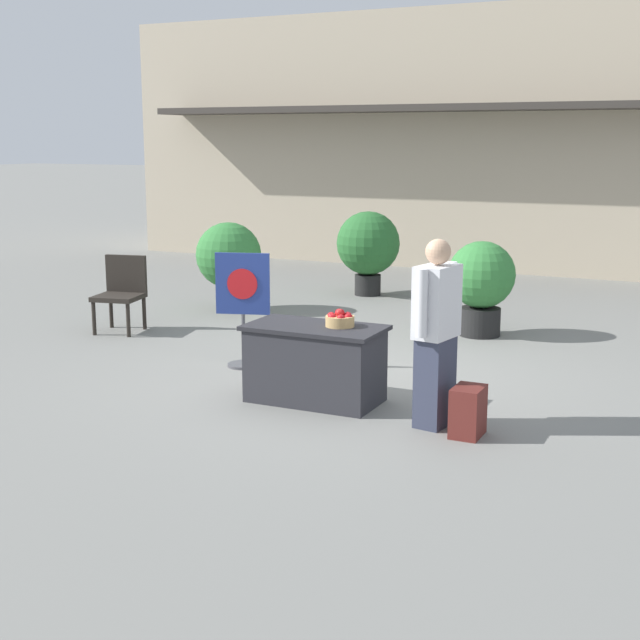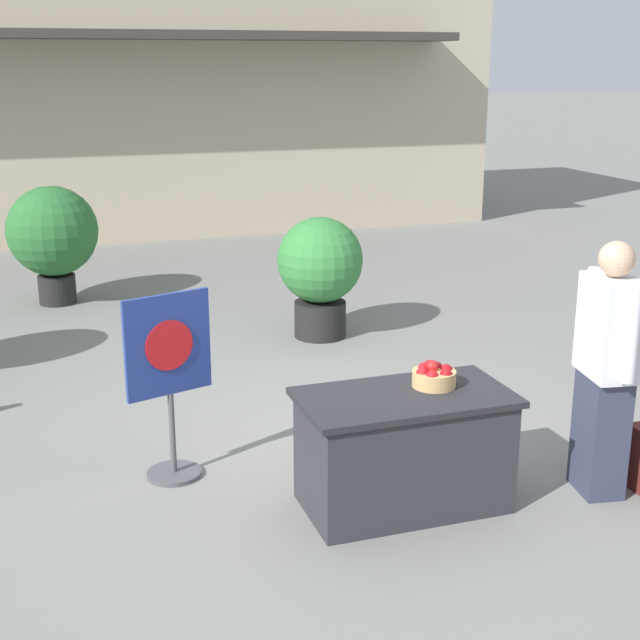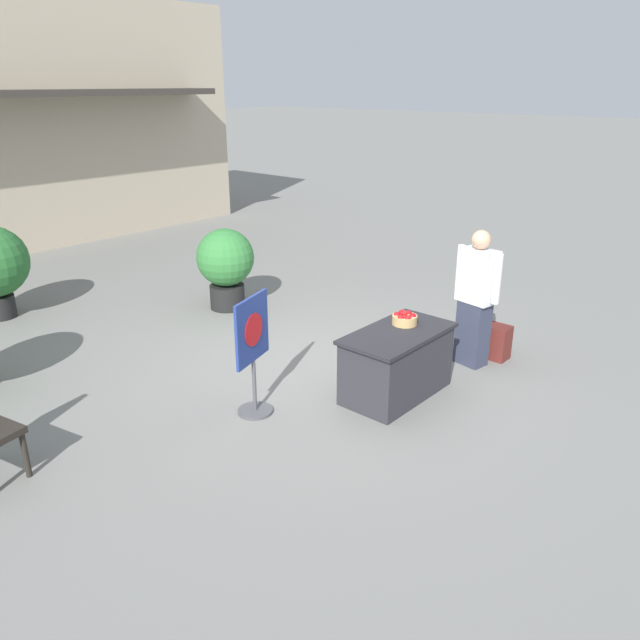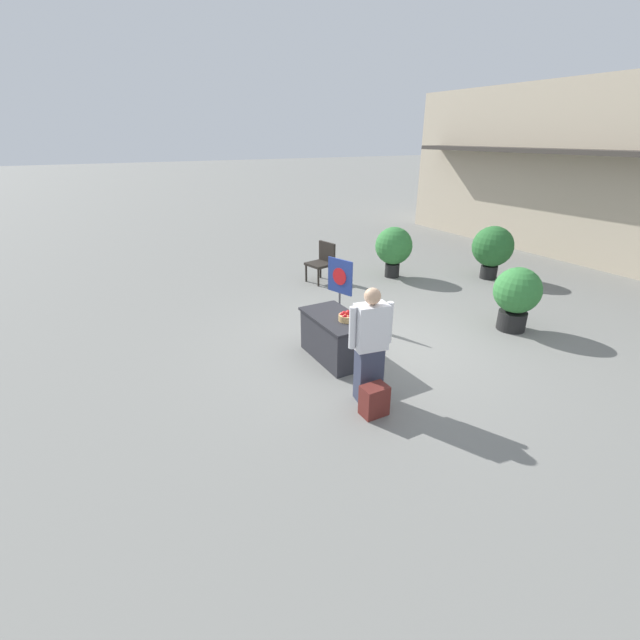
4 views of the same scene
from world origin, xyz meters
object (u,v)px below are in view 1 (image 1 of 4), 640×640
at_px(apple_basket, 340,319).
at_px(poster_board, 243,305).
at_px(potted_plant_far_right, 368,245).
at_px(potted_plant_near_left, 229,257).
at_px(person_visitor, 436,333).
at_px(backpack, 468,411).
at_px(display_table, 315,363).
at_px(patio_chair, 122,289).
at_px(potted_plant_far_left, 481,281).

distance_m(apple_basket, poster_board, 1.68).
bearing_deg(potted_plant_far_right, poster_board, -83.94).
bearing_deg(poster_board, potted_plant_near_left, -163.34).
distance_m(person_visitor, backpack, 0.71).
height_order(display_table, potted_plant_near_left, potted_plant_near_left).
distance_m(display_table, person_visitor, 1.35).
distance_m(display_table, patio_chair, 4.03).
distance_m(display_table, apple_basket, 0.49).
distance_m(apple_basket, person_visitor, 1.07).
xyz_separation_m(apple_basket, potted_plant_far_left, (0.41, 3.39, -0.11)).
bearing_deg(poster_board, potted_plant_far_right, 168.83).
distance_m(display_table, potted_plant_far_right, 5.89).
height_order(apple_basket, potted_plant_far_left, potted_plant_far_left).
xyz_separation_m(apple_basket, poster_board, (-1.49, 0.77, -0.12)).
bearing_deg(apple_basket, patio_chair, 156.06).
xyz_separation_m(person_visitor, poster_board, (-2.52, 1.07, -0.15)).
xyz_separation_m(display_table, person_visitor, (1.25, -0.22, 0.46)).
relative_size(display_table, patio_chair, 1.33).
distance_m(display_table, backpack, 1.63).
height_order(backpack, poster_board, poster_board).
distance_m(potted_plant_far_left, potted_plant_far_right, 3.22).
relative_size(apple_basket, potted_plant_far_right, 0.20).
bearing_deg(potted_plant_far_left, apple_basket, -96.91).
xyz_separation_m(display_table, potted_plant_near_left, (-3.07, 3.53, 0.41)).
distance_m(potted_plant_near_left, potted_plant_far_left, 3.70).
bearing_deg(display_table, poster_board, 146.30).
xyz_separation_m(poster_board, patio_chair, (-2.34, 0.93, -0.14)).
relative_size(display_table, potted_plant_far_left, 1.07).
bearing_deg(patio_chair, poster_board, 56.67).
relative_size(person_visitor, potted_plant_near_left, 1.27).
distance_m(apple_basket, potted_plant_far_right, 5.88).
height_order(person_visitor, potted_plant_near_left, person_visitor).
distance_m(poster_board, potted_plant_far_left, 3.24).
xyz_separation_m(potted_plant_near_left, potted_plant_far_right, (1.29, 2.08, 0.02)).
xyz_separation_m(potted_plant_far_left, potted_plant_far_right, (-2.41, 2.13, 0.10)).
bearing_deg(poster_board, person_visitor, 49.80).
relative_size(apple_basket, person_visitor, 0.17).
distance_m(person_visitor, poster_board, 2.74).
relative_size(person_visitor, backpack, 3.86).
bearing_deg(potted_plant_far_right, potted_plant_far_left, -41.55).
distance_m(display_table, potted_plant_far_left, 3.54).
bearing_deg(patio_chair, potted_plant_far_right, 142.69).
relative_size(person_visitor, potted_plant_far_right, 1.23).
height_order(backpack, potted_plant_far_right, potted_plant_far_right).
relative_size(poster_board, potted_plant_near_left, 0.98).
xyz_separation_m(display_table, patio_chair, (-3.61, 1.78, 0.17)).
height_order(potted_plant_far_left, potted_plant_far_right, potted_plant_far_right).
bearing_deg(backpack, potted_plant_far_right, 119.44).
xyz_separation_m(display_table, backpack, (1.59, -0.35, -0.16)).
xyz_separation_m(backpack, potted_plant_far_right, (-3.36, 5.96, 0.58)).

